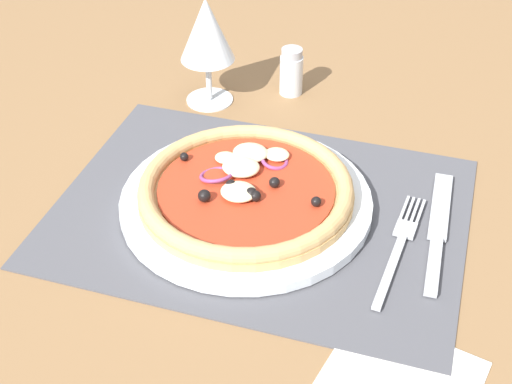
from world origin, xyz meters
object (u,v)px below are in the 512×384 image
plate (246,201)px  pepper_shaker (291,72)px  knife (438,228)px  fork (400,243)px  napkin (400,380)px  wine_glass (207,31)px  pizza (246,188)px

plate → pepper_shaker: size_ratio=4.19×
knife → pepper_shaker: size_ratio=2.99×
fork → napkin: size_ratio=1.40×
knife → wine_glass: 39.09cm
pepper_shaker → pizza: bearing=-85.9°
pepper_shaker → knife: bearing=-46.3°
plate → pizza: pizza is taller
napkin → pepper_shaker: bearing=116.2°
knife → pepper_shaker: 33.23cm
knife → fork: bearing=132.9°
pizza → knife: (21.02, 1.96, -2.11)cm
plate → napkin: bearing=-42.8°
plate → napkin: plate is taller
pizza → napkin: pizza is taller
fork → knife: size_ratio=0.90×
pizza → pepper_shaker: pepper_shaker is taller
wine_glass → pepper_shaker: wine_glass is taller
knife → napkin: size_ratio=1.56×
plate → knife: 21.07cm
plate → knife: bearing=5.6°
fork → pepper_shaker: (-19.34, 27.48, 2.63)cm
pizza → pepper_shaker: bearing=94.1°
knife → wine_glass: bearing=58.6°
plate → fork: (17.44, -1.44, -0.41)cm
pizza → fork: bearing=-5.1°
pizza → napkin: 27.53cm
fork → napkin: fork is taller
pizza → napkin: (20.07, -18.66, -2.58)cm
plate → pizza: (-0.05, 0.11, 1.73)cm
wine_glass → knife: bearing=-29.5°
pizza → fork: 17.68cm
plate → fork: bearing=-4.7°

